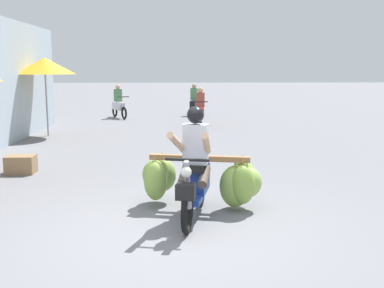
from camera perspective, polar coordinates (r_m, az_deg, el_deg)
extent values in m
plane|color=slate|center=(6.03, -2.49, -10.99)|extent=(120.00, 120.00, 0.00)
torus|color=black|center=(5.93, -0.61, -8.46)|extent=(0.19, 0.56, 0.56)
torus|color=black|center=(7.07, 1.08, -5.51)|extent=(0.19, 0.56, 0.56)
cube|color=navy|center=(6.39, 0.17, -6.76)|extent=(0.35, 0.60, 0.08)
cube|color=navy|center=(6.73, 0.71, -4.35)|extent=(0.40, 0.68, 0.36)
cube|color=black|center=(6.60, 0.61, -2.66)|extent=(0.37, 0.64, 0.10)
cylinder|color=gray|center=(5.89, -0.52, -5.13)|extent=(0.12, 0.29, 0.69)
cylinder|color=black|center=(5.78, -0.59, -1.97)|extent=(0.56, 0.15, 0.04)
sphere|color=silver|center=(5.73, -0.73, -3.50)|extent=(0.14, 0.14, 0.14)
cube|color=black|center=(5.75, -0.79, -5.91)|extent=(0.27, 0.20, 0.20)
cube|color=navy|center=(5.85, -0.62, -5.66)|extent=(0.15, 0.29, 0.04)
cube|color=olive|center=(6.81, 0.91, -1.76)|extent=(1.49, 0.39, 0.08)
cube|color=olive|center=(6.99, 1.13, -1.72)|extent=(1.34, 0.34, 0.06)
ellipsoid|color=#83A746|center=(6.94, -4.53, -4.57)|extent=(0.41, 0.38, 0.59)
cylinder|color=#998459|center=(6.87, -4.57, -2.02)|extent=(0.02, 0.02, 0.10)
ellipsoid|color=#8AAE4D|center=(7.27, -3.70, -3.83)|extent=(0.55, 0.53, 0.52)
cylinder|color=#998459|center=(7.21, -3.72, -1.57)|extent=(0.02, 0.02, 0.12)
ellipsoid|color=#84A847|center=(6.87, 5.32, -5.23)|extent=(0.60, 0.58, 0.63)
cylinder|color=#998459|center=(6.79, 5.37, -2.35)|extent=(0.02, 0.02, 0.14)
ellipsoid|color=#8CAF4E|center=(7.09, 6.29, -3.86)|extent=(0.38, 0.35, 0.49)
cylinder|color=#998459|center=(7.03, 6.33, -1.78)|extent=(0.02, 0.02, 0.10)
ellipsoid|color=#8EB150|center=(6.92, 6.78, -4.71)|extent=(0.48, 0.43, 0.47)
cylinder|color=#998459|center=(6.86, 6.83, -2.38)|extent=(0.02, 0.02, 0.17)
ellipsoid|color=#7EA241|center=(6.75, 6.29, -5.00)|extent=(0.46, 0.44, 0.58)
cylinder|color=#998459|center=(6.68, 6.33, -2.41)|extent=(0.02, 0.02, 0.10)
ellipsoid|color=#80A343|center=(7.10, -4.58, -3.76)|extent=(0.41, 0.37, 0.45)
cylinder|color=#998459|center=(7.05, -4.61, -1.77)|extent=(0.02, 0.02, 0.11)
cube|color=#B2B7C6|center=(6.42, 0.45, 0.00)|extent=(0.38, 0.28, 0.56)
sphere|color=black|center=(6.35, 0.43, 3.63)|extent=(0.24, 0.24, 0.24)
cylinder|color=tan|center=(6.05, 1.78, 0.04)|extent=(0.18, 0.72, 0.39)
cylinder|color=tan|center=(6.12, -1.84, 0.14)|extent=(0.28, 0.72, 0.39)
cylinder|color=#4C4238|center=(6.37, 1.53, -4.02)|extent=(0.21, 0.46, 0.27)
cylinder|color=#4C4238|center=(6.42, -0.96, -3.93)|extent=(0.21, 0.46, 0.27)
torus|color=black|center=(19.14, -8.40, 3.81)|extent=(0.31, 0.50, 0.52)
torus|color=black|center=(20.17, -9.53, 4.06)|extent=(0.31, 0.50, 0.52)
cube|color=silver|center=(19.73, -9.10, 4.66)|extent=(0.63, 0.91, 0.32)
cylinder|color=black|center=(19.14, -8.51, 5.79)|extent=(0.46, 0.26, 0.04)
cube|color=#4C7F51|center=(19.71, -9.16, 5.97)|extent=(0.36, 0.32, 0.52)
sphere|color=tan|center=(19.68, -9.16, 6.98)|extent=(0.20, 0.20, 0.20)
torus|color=black|center=(21.15, 0.60, 4.44)|extent=(0.20, 0.52, 0.52)
torus|color=black|center=(20.08, 0.03, 4.17)|extent=(0.20, 0.52, 0.52)
cube|color=black|center=(20.50, 0.27, 4.95)|extent=(0.44, 0.93, 0.32)
cylinder|color=black|center=(21.06, 0.58, 6.22)|extent=(0.50, 0.15, 0.04)
cube|color=#4C7F51|center=(20.45, 0.26, 6.20)|extent=(0.34, 0.26, 0.52)
sphere|color=tan|center=(20.45, 0.27, 7.19)|extent=(0.20, 0.20, 0.20)
torus|color=black|center=(16.20, 1.08, 2.90)|extent=(0.10, 0.52, 0.52)
torus|color=black|center=(17.29, 1.02, 3.32)|extent=(0.10, 0.52, 0.52)
cube|color=red|center=(16.82, 1.05, 3.97)|extent=(0.27, 0.91, 0.32)
cylinder|color=black|center=(16.19, 1.08, 5.25)|extent=(0.50, 0.05, 0.04)
cube|color=#994738|center=(16.81, 1.05, 5.50)|extent=(0.31, 0.21, 0.52)
sphere|color=tan|center=(16.77, 1.05, 6.69)|extent=(0.20, 0.20, 0.20)
cylinder|color=#99999E|center=(14.97, -17.53, 4.79)|extent=(0.05, 0.05, 2.01)
cone|color=gold|center=(14.93, -17.75, 9.19)|extent=(1.84, 1.84, 0.50)
cube|color=olive|center=(9.88, -20.42, -2.39)|extent=(0.56, 0.40, 0.36)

